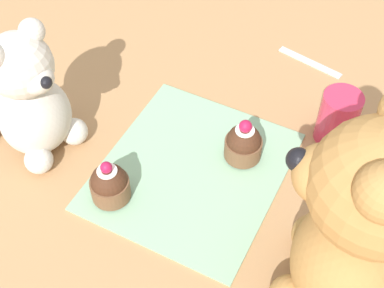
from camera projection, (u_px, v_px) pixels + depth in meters
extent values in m
plane|color=tan|center=(192.00, 171.00, 0.71)|extent=(4.00, 4.00, 0.00)
cube|color=#8EBC99|center=(192.00, 170.00, 0.71)|extent=(0.26, 0.23, 0.01)
ellipsoid|color=silver|center=(36.00, 116.00, 0.70)|extent=(0.11, 0.10, 0.11)
sphere|color=silver|center=(19.00, 65.00, 0.63)|extent=(0.08, 0.08, 0.08)
ellipsoid|color=silver|center=(38.00, 80.00, 0.62)|extent=(0.05, 0.04, 0.03)
sphere|color=black|center=(46.00, 83.00, 0.61)|extent=(0.01, 0.01, 0.01)
sphere|color=silver|center=(32.00, 31.00, 0.62)|extent=(0.03, 0.03, 0.03)
sphere|color=silver|center=(39.00, 160.00, 0.70)|extent=(0.04, 0.04, 0.04)
sphere|color=silver|center=(74.00, 132.00, 0.73)|extent=(0.04, 0.04, 0.04)
ellipsoid|color=#B78447|center=(347.00, 258.00, 0.55)|extent=(0.13, 0.12, 0.15)
sphere|color=#B78447|center=(380.00, 187.00, 0.45)|extent=(0.13, 0.13, 0.13)
ellipsoid|color=#B78447|center=(322.00, 173.00, 0.47)|extent=(0.06, 0.06, 0.05)
sphere|color=black|center=(298.00, 160.00, 0.47)|extent=(0.02, 0.02, 0.02)
sphere|color=#B78447|center=(313.00, 235.00, 0.62)|extent=(0.05, 0.05, 0.05)
cylinder|color=brown|center=(110.00, 188.00, 0.67)|extent=(0.05, 0.05, 0.03)
sphere|color=#472819|center=(109.00, 181.00, 0.66)|extent=(0.05, 0.05, 0.05)
cylinder|color=white|center=(107.00, 171.00, 0.64)|extent=(0.03, 0.03, 0.00)
sphere|color=#B71947|center=(106.00, 167.00, 0.64)|extent=(0.01, 0.01, 0.01)
cylinder|color=brown|center=(243.00, 148.00, 0.71)|extent=(0.05, 0.05, 0.03)
sphere|color=#472819|center=(244.00, 141.00, 0.70)|extent=(0.05, 0.05, 0.05)
cylinder|color=white|center=(245.00, 130.00, 0.69)|extent=(0.03, 0.03, 0.00)
sphere|color=#B71947|center=(245.00, 126.00, 0.68)|extent=(0.02, 0.02, 0.02)
cylinder|color=#DB3356|center=(338.00, 118.00, 0.72)|extent=(0.05, 0.05, 0.08)
cube|color=silver|center=(310.00, 62.00, 0.85)|extent=(0.03, 0.11, 0.01)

